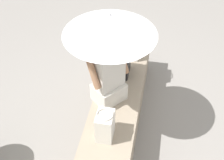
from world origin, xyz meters
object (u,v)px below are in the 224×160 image
object	(u,v)px
person_seated	(109,74)
handbag_black	(124,65)
tote_bag_canvas	(133,46)
parasol	(110,25)
shoulder_bag_spare	(105,125)

from	to	relation	value
person_seated	handbag_black	xyz separation A→B (m)	(0.48, -0.10, -0.25)
handbag_black	tote_bag_canvas	distance (m)	0.40
handbag_black	person_seated	bearing A→B (deg)	168.76
parasol	shoulder_bag_spare	xyz separation A→B (m)	(-0.55, -0.05, -0.85)
tote_bag_canvas	person_seated	bearing A→B (deg)	169.46
handbag_black	shoulder_bag_spare	world-z (taller)	shoulder_bag_spare
person_seated	shoulder_bag_spare	xyz separation A→B (m)	(-0.54, -0.07, -0.22)
handbag_black	shoulder_bag_spare	xyz separation A→B (m)	(-1.03, 0.03, 0.03)
shoulder_bag_spare	handbag_black	bearing A→B (deg)	-1.58
person_seated	parasol	distance (m)	0.63
person_seated	shoulder_bag_spare	world-z (taller)	person_seated
person_seated	shoulder_bag_spare	distance (m)	0.59
person_seated	parasol	size ratio (longest dim) A/B	0.78
parasol	person_seated	bearing A→B (deg)	123.67
parasol	tote_bag_canvas	size ratio (longest dim) A/B	3.62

